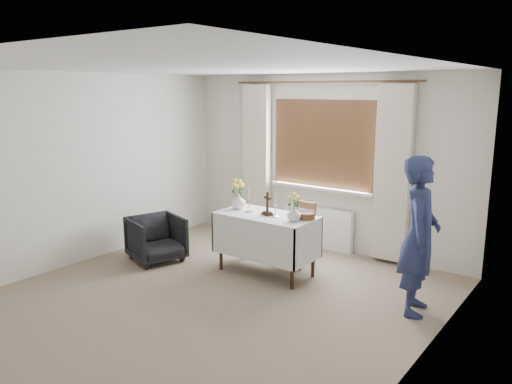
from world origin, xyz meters
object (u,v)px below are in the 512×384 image
wooden_chair (297,234)px  wooden_cross (267,204)px  altar_table (266,244)px  person (419,236)px  flower_vase_right (294,214)px  flower_vase_left (238,201)px  armchair (156,239)px

wooden_chair → wooden_cross: wooden_cross is taller
altar_table → person: person is taller
wooden_chair → wooden_cross: (-0.11, -0.52, 0.49)m
person → flower_vase_right: 1.46m
person → flower_vase_left: (-2.37, 0.01, 0.04)m
wooden_chair → flower_vase_right: (0.30, -0.56, 0.43)m
wooden_chair → flower_vase_left: flower_vase_left is taller
person → flower_vase_left: size_ratio=8.29×
armchair → wooden_cross: bearing=-53.8°
wooden_chair → flower_vase_right: flower_vase_right is taller
altar_table → wooden_chair: size_ratio=1.49×
wooden_chair → flower_vase_left: size_ratio=4.21×
armchair → flower_vase_right: 2.02m
altar_table → armchair: (-1.46, -0.50, -0.08)m
altar_table → flower_vase_right: 0.64m
armchair → wooden_chair: bearing=-39.7°
person → flower_vase_left: person is taller
wooden_chair → flower_vase_left: bearing=-139.8°
altar_table → flower_vase_left: (-0.47, 0.04, 0.48)m
flower_vase_left → flower_vase_right: 0.92m
armchair → flower_vase_right: bearing=-58.7°
wooden_chair → altar_table: bearing=-102.4°
altar_table → wooden_chair: bearing=74.7°
altar_table → wooden_cross: 0.53m
armchair → wooden_cross: 1.68m
wooden_cross → flower_vase_left: size_ratio=1.46×
wooden_cross → flower_vase_left: 0.51m
wooden_cross → altar_table: bearing=169.0°
altar_table → armchair: altar_table is taller
wooden_chair → flower_vase_right: size_ratio=4.81×
altar_table → armchair: bearing=-161.1°
flower_vase_left → armchair: bearing=-151.2°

